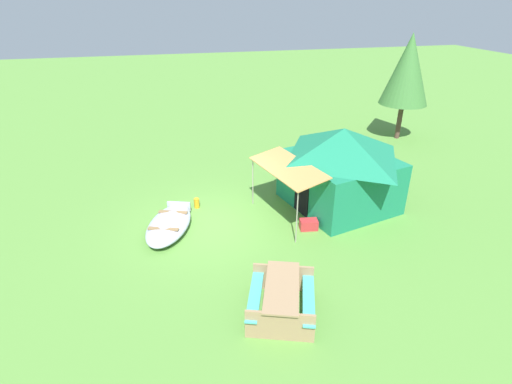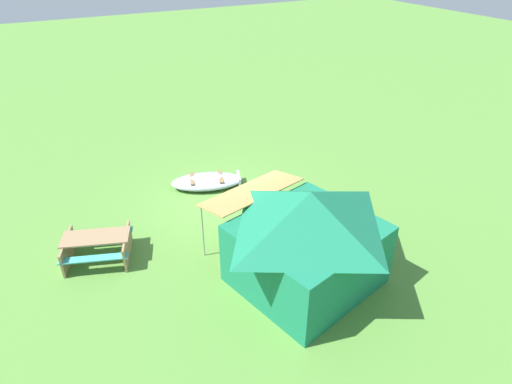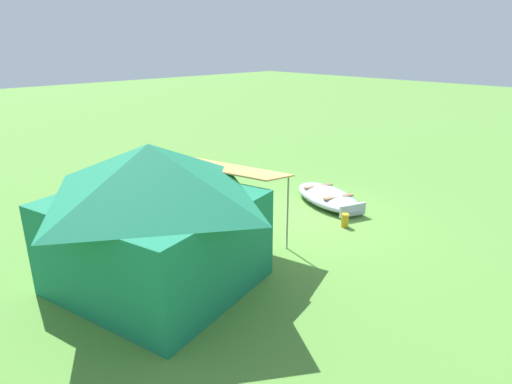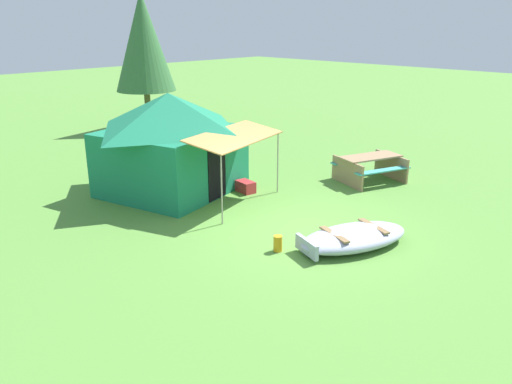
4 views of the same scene
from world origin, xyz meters
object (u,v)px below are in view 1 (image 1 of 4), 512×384
at_px(canvas_cabin_tent, 341,166).
at_px(fuel_can, 197,203).
at_px(picnic_table, 282,296).
at_px(pine_tree_back_left, 408,69).
at_px(cooler_box, 309,224).
at_px(beached_rowboat, 169,224).

height_order(canvas_cabin_tent, fuel_can, canvas_cabin_tent).
xyz_separation_m(canvas_cabin_tent, picnic_table, (4.54, -3.41, -0.91)).
distance_m(canvas_cabin_tent, pine_tree_back_left, 8.41).
xyz_separation_m(cooler_box, pine_tree_back_left, (-7.06, 7.35, 3.16)).
bearing_deg(cooler_box, beached_rowboat, -102.81).
bearing_deg(canvas_cabin_tent, cooler_box, -49.54).
bearing_deg(pine_tree_back_left, fuel_can, -65.21).
distance_m(cooler_box, fuel_can, 3.86).
relative_size(canvas_cabin_tent, fuel_can, 14.59).
relative_size(fuel_can, pine_tree_back_left, 0.07).
distance_m(beached_rowboat, picnic_table, 4.76).
height_order(canvas_cabin_tent, picnic_table, canvas_cabin_tent).
distance_m(canvas_cabin_tent, fuel_can, 4.93).
xyz_separation_m(beached_rowboat, cooler_box, (0.94, 4.14, -0.06)).
height_order(beached_rowboat, picnic_table, picnic_table).
bearing_deg(pine_tree_back_left, canvas_cabin_tent, -45.35).
distance_m(cooler_box, pine_tree_back_left, 10.67).
height_order(picnic_table, fuel_can, picnic_table).
bearing_deg(beached_rowboat, cooler_box, 77.19).
height_order(beached_rowboat, cooler_box, beached_rowboat).
bearing_deg(beached_rowboat, fuel_can, 142.16).
height_order(canvas_cabin_tent, pine_tree_back_left, pine_tree_back_left).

